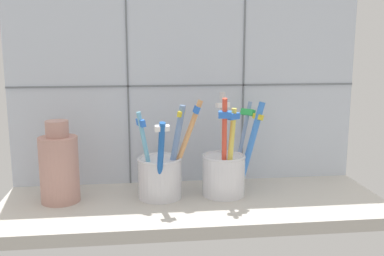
# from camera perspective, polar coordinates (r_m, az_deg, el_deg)

# --- Properties ---
(counter_slab) EXTENTS (0.64, 0.22, 0.02)m
(counter_slab) POSITION_cam_1_polar(r_m,az_deg,el_deg) (0.75, 0.23, -10.08)
(counter_slab) COLOR #BCB7AD
(counter_slab) RESTS_ON ground
(tile_wall_back) EXTENTS (0.64, 0.02, 0.45)m
(tile_wall_back) POSITION_cam_1_polar(r_m,az_deg,el_deg) (0.82, -0.79, 7.11)
(tile_wall_back) COLOR silver
(tile_wall_back) RESTS_ON ground
(toothbrush_cup_left) EXTENTS (0.11, 0.10, 0.17)m
(toothbrush_cup_left) POSITION_cam_1_polar(r_m,az_deg,el_deg) (0.75, -4.03, -5.87)
(toothbrush_cup_left) COLOR silver
(toothbrush_cup_left) RESTS_ON counter_slab
(toothbrush_cup_right) EXTENTS (0.11, 0.10, 0.18)m
(toothbrush_cup_right) POSITION_cam_1_polar(r_m,az_deg,el_deg) (0.77, 4.34, -5.30)
(toothbrush_cup_right) COLOR silver
(toothbrush_cup_right) RESTS_ON counter_slab
(ceramic_vase) EXTENTS (0.06, 0.06, 0.14)m
(ceramic_vase) POSITION_cam_1_polar(r_m,az_deg,el_deg) (0.76, -16.76, -4.76)
(ceramic_vase) COLOR tan
(ceramic_vase) RESTS_ON counter_slab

